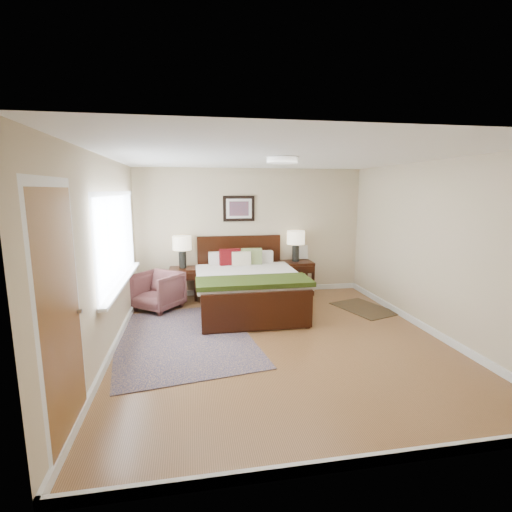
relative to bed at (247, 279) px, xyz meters
name	(u,v)px	position (x,y,z in m)	size (l,w,h in m)	color
floor	(280,340)	(0.25, -1.43, -0.54)	(5.00, 5.00, 0.00)	brown
back_wall	(251,232)	(0.25, 1.07, 0.71)	(4.50, 0.04, 2.50)	#C2AB8C
front_wall	(367,311)	(0.25, -3.93, 0.71)	(4.50, 0.04, 2.50)	#C2AB8C
left_wall	(106,257)	(-2.00, -1.43, 0.71)	(0.04, 5.00, 2.50)	#C2AB8C
right_wall	(432,248)	(2.50, -1.43, 0.71)	(0.04, 5.00, 2.50)	#C2AB8C
ceiling	(282,157)	(0.25, -1.43, 1.96)	(4.50, 5.00, 0.02)	white
window	(120,240)	(-1.94, -0.73, 0.84)	(0.11, 2.72, 1.32)	silver
door	(61,318)	(-1.98, -3.18, 0.53)	(0.06, 1.00, 2.18)	silver
ceil_fixture	(282,160)	(0.25, -1.43, 1.93)	(0.44, 0.44, 0.08)	white
bed	(247,279)	(0.00, 0.00, 0.00)	(1.78, 2.16, 1.16)	black
wall_art	(239,209)	(0.00, 1.03, 1.18)	(0.62, 0.05, 0.50)	black
nightstand_left	(183,275)	(-1.11, 0.81, -0.05)	(0.51, 0.46, 0.61)	black
nightstand_right	(295,275)	(1.11, 0.82, -0.14)	(0.67, 0.50, 0.66)	black
lamp_left	(182,246)	(-1.11, 0.84, 0.50)	(0.35, 0.35, 0.61)	black
lamp_right	(296,240)	(1.11, 0.84, 0.56)	(0.35, 0.35, 0.61)	black
armchair	(158,291)	(-1.55, 0.27, -0.21)	(0.71, 0.73, 0.66)	brown
rug_persian	(183,338)	(-1.10, -1.14, -0.53)	(1.84, 2.59, 0.01)	#0D1744
rug_navy	(364,308)	(2.05, -0.34, -0.53)	(0.71, 1.07, 0.01)	black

